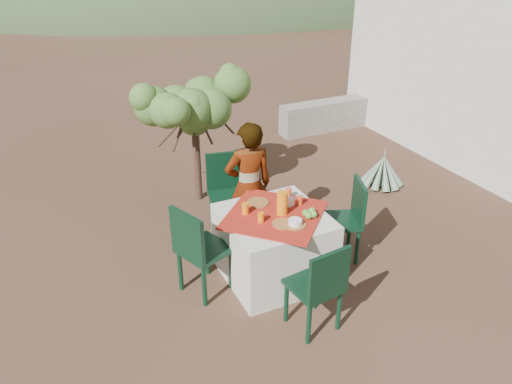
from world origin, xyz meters
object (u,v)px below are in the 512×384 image
table (274,246)px  chair_far (227,189)px  chair_right (347,216)px  juice_pitcher (282,203)px  person (249,186)px  chair_left (198,248)px  shrub_tree (197,111)px  agave (383,171)px  guesthouse (504,54)px  chair_near (320,285)px

table → chair_far: bearing=94.0°
chair_right → juice_pitcher: bearing=-69.2°
person → chair_right: bearing=146.6°
table → chair_left: (-0.82, 0.06, 0.17)m
juice_pitcher → table: bearing=165.4°
table → juice_pitcher: juice_pitcher is taller
chair_far → table: bearing=-75.2°
person → shrub_tree: size_ratio=0.96×
agave → guesthouse: size_ratio=0.16×
shrub_tree → agave: 2.84m
chair_near → chair_left: chair_left is taller
chair_near → table: bearing=-97.7°
chair_right → shrub_tree: shrub_tree is taller
agave → chair_far: bearing=-176.6°
juice_pitcher → guesthouse: bearing=20.8°
chair_near → shrub_tree: shrub_tree is taller
chair_far → juice_pitcher: 1.19m
shrub_tree → table: bearing=-87.4°
chair_left → shrub_tree: shrub_tree is taller
person → juice_pitcher: (0.05, -0.71, 0.12)m
chair_far → juice_pitcher: bearing=-71.5°
table → agave: size_ratio=1.97×
person → guesthouse: 5.50m
person → agave: 2.53m
person → chair_far: bearing=-71.5°
table → guesthouse: bearing=20.4°
chair_far → juice_pitcher: juice_pitcher is taller
chair_far → chair_left: size_ratio=0.99×
agave → chair_right: bearing=-140.0°
agave → juice_pitcher: size_ratio=2.68×
person → agave: (2.40, 0.57, -0.54)m
shrub_tree → guesthouse: (5.41, -0.09, 0.24)m
chair_left → chair_near: bearing=-162.3°
table → guesthouse: (5.32, 1.98, 1.12)m
agave → guesthouse: 3.24m
person → juice_pitcher: 0.72m
shrub_tree → chair_near: bearing=-88.5°
table → juice_pitcher: size_ratio=5.28×
shrub_tree → chair_right: bearing=-64.4°
chair_far → person: 0.49m
chair_near → agave: bearing=-145.0°
juice_pitcher → chair_right: bearing=0.2°
chair_near → juice_pitcher: size_ratio=3.80×
chair_far → agave: (2.50, 0.15, -0.32)m
chair_far → chair_left: chair_left is taller
guesthouse → juice_pitcher: 5.64m
chair_far → chair_near: chair_far is taller
agave → guesthouse: (2.89, 0.72, 1.28)m
chair_right → shrub_tree: 2.42m
shrub_tree → juice_pitcher: shrub_tree is taller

